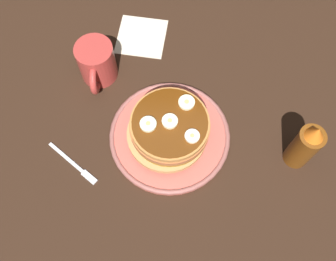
{
  "coord_description": "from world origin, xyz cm",
  "views": [
    {
      "loc": [
        30.36,
        0.34,
        73.95
      ],
      "look_at": [
        0.0,
        0.0,
        3.86
      ],
      "focal_mm": 41.34,
      "sensor_mm": 36.0,
      "label": 1
    }
  ],
  "objects": [
    {
      "name": "pancake_stack",
      "position": [
        0.2,
        -0.18,
        4.68
      ],
      "size": [
        16.59,
        16.29,
        6.37
      ],
      "color": "tan",
      "rests_on": "plate"
    },
    {
      "name": "syrup_bottle",
      "position": [
        3.9,
        25.39,
        6.35
      ],
      "size": [
        4.93,
        4.93,
        14.04
      ],
      "color": "brown",
      "rests_on": "ground_plane"
    },
    {
      "name": "banana_slice_1",
      "position": [
        -4.03,
        3.18,
        8.12
      ],
      "size": [
        3.17,
        3.17,
        0.87
      ],
      "color": "#F2EEBD",
      "rests_on": "pancake_stack"
    },
    {
      "name": "coffee_mug",
      "position": [
        -15.04,
        -15.64,
        4.74
      ],
      "size": [
        11.45,
        7.96,
        9.21
      ],
      "color": "#B23833",
      "rests_on": "ground_plane"
    },
    {
      "name": "fork",
      "position": [
        6.19,
        -18.9,
        0.25
      ],
      "size": [
        8.92,
        10.73,
        0.5
      ],
      "color": "silver",
      "rests_on": "ground_plane"
    },
    {
      "name": "banana_slice_2",
      "position": [
        2.95,
        4.15,
        8.1
      ],
      "size": [
        2.81,
        2.81,
        0.82
      ],
      "color": "#FAE9C5",
      "rests_on": "pancake_stack"
    },
    {
      "name": "ground_plane",
      "position": [
        0.0,
        0.0,
        -1.5
      ],
      "size": [
        140.0,
        140.0,
        3.0
      ],
      "primitive_type": "cube",
      "color": "black"
    },
    {
      "name": "plate",
      "position": [
        0.0,
        0.0,
        0.98
      ],
      "size": [
        24.65,
        24.65,
        1.82
      ],
      "color": "#CC594C",
      "rests_on": "ground_plane"
    },
    {
      "name": "napkin",
      "position": [
        -25.44,
        -6.82,
        0.15
      ],
      "size": [
        12.43,
        12.43,
        0.3
      ],
      "primitive_type": "cube",
      "rotation": [
        0.0,
        0.0,
        -0.14
      ],
      "color": "beige",
      "rests_on": "ground_plane"
    },
    {
      "name": "banana_slice_0",
      "position": [
        -0.46,
        0.32,
        8.16
      ],
      "size": [
        3.04,
        3.04,
        0.95
      ],
      "color": "#F7ECBD",
      "rests_on": "pancake_stack"
    },
    {
      "name": "banana_slice_3",
      "position": [
        0.63,
        -4.05,
        8.14
      ],
      "size": [
        3.16,
        3.16,
        0.91
      ],
      "color": "#EBEFC3",
      "rests_on": "pancake_stack"
    }
  ]
}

